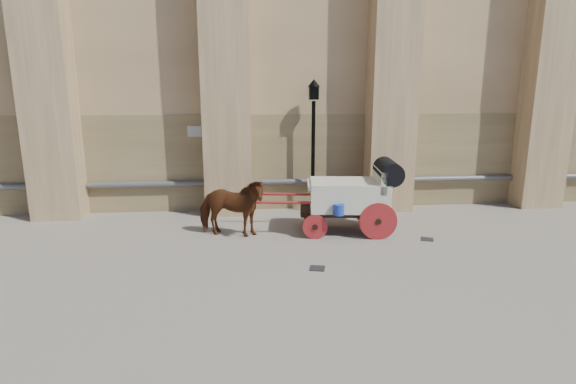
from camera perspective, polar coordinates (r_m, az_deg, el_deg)
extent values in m
plane|color=slate|center=(10.63, -2.60, -7.68)|extent=(90.00, 90.00, 0.00)
cube|color=#998459|center=(14.49, 4.43, 3.93)|extent=(44.00, 0.35, 3.00)
cylinder|color=#59595B|center=(14.33, 4.57, 1.40)|extent=(42.00, 0.18, 0.18)
cube|color=beige|center=(14.06, -11.79, 7.54)|extent=(0.42, 0.04, 0.32)
imported|color=#5C2915|center=(11.65, -7.25, -1.96)|extent=(1.98, 1.27, 1.55)
cube|color=black|center=(12.10, 7.15, -2.31)|extent=(2.46, 1.35, 0.13)
cube|color=beige|center=(12.01, 7.72, -0.35)|extent=(2.17, 1.57, 0.75)
cube|color=beige|center=(12.03, 11.56, 1.61)|extent=(0.32, 1.34, 0.59)
cube|color=beige|center=(11.89, 3.41, 0.93)|extent=(0.51, 1.21, 0.11)
cylinder|color=black|center=(12.03, 12.61, 2.59)|extent=(0.76, 1.40, 0.60)
cylinder|color=#A22021|center=(11.60, 11.38, -3.67)|extent=(0.96, 0.18, 0.96)
cylinder|color=#A22021|center=(12.86, 10.41, -2.01)|extent=(0.96, 0.18, 0.96)
cylinder|color=#A22021|center=(11.49, 3.45, -4.44)|extent=(0.64, 0.14, 0.64)
cylinder|color=#A22021|center=(12.75, 3.26, -2.69)|extent=(0.64, 0.14, 0.64)
cylinder|color=#A22021|center=(11.51, -1.32, -1.35)|extent=(2.55, 0.39, 0.07)
cylinder|color=#A22021|center=(12.44, -1.10, -0.28)|extent=(2.55, 0.39, 0.07)
cylinder|color=#1D3CAC|center=(11.31, 6.46, -2.25)|extent=(0.28, 0.28, 0.28)
cylinder|color=black|center=(13.78, 3.19, 4.36)|extent=(0.11, 0.11, 3.41)
cone|color=black|center=(14.09, 3.12, -1.83)|extent=(0.34, 0.34, 0.34)
cube|color=black|center=(13.64, 3.30, 12.47)|extent=(0.27, 0.27, 0.40)
cone|color=black|center=(13.64, 3.31, 13.66)|extent=(0.38, 0.38, 0.23)
cube|color=black|center=(9.73, 3.75, -9.64)|extent=(0.39, 0.39, 0.01)
cube|color=black|center=(12.05, 17.25, -5.74)|extent=(0.42, 0.42, 0.01)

